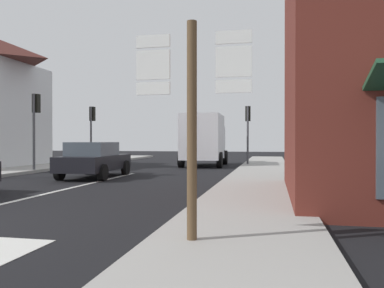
# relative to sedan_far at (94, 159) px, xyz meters

# --- Properties ---
(ground_plane) EXTENTS (80.00, 80.00, 0.00)m
(ground_plane) POSITION_rel_sedan_far_xyz_m (0.87, 0.21, -0.76)
(ground_plane) COLOR black
(sidewalk_right) EXTENTS (2.60, 44.00, 0.14)m
(sidewalk_right) POSITION_rel_sedan_far_xyz_m (6.78, -1.79, -0.69)
(sidewalk_right) COLOR #9E9B96
(sidewalk_right) RESTS_ON ground
(lane_centre_stripe) EXTENTS (0.16, 12.00, 0.01)m
(lane_centre_stripe) POSITION_rel_sedan_far_xyz_m (0.87, -3.79, -0.75)
(lane_centre_stripe) COLOR silver
(lane_centre_stripe) RESTS_ON ground
(sedan_far) EXTENTS (2.14, 4.28, 1.47)m
(sedan_far) POSITION_rel_sedan_far_xyz_m (0.00, 0.00, 0.00)
(sedan_far) COLOR black
(sedan_far) RESTS_ON ground
(delivery_truck) EXTENTS (2.61, 5.06, 3.05)m
(delivery_truck) POSITION_rel_sedan_far_xyz_m (3.20, 8.16, 0.89)
(delivery_truck) COLOR silver
(delivery_truck) RESTS_ON ground
(route_sign_post) EXTENTS (1.66, 0.14, 3.20)m
(route_sign_post) POSITION_rel_sedan_far_xyz_m (6.13, -9.72, 1.15)
(route_sign_post) COLOR brown
(route_sign_post) RESTS_ON ground
(traffic_light_far_left) EXTENTS (0.30, 0.49, 3.69)m
(traffic_light_far_left) POSITION_rel_sedan_far_xyz_m (-4.03, 8.09, 1.97)
(traffic_light_far_left) COLOR #47474C
(traffic_light_far_left) RESTS_ON ground
(traffic_light_far_right) EXTENTS (0.30, 0.49, 3.62)m
(traffic_light_far_right) POSITION_rel_sedan_far_xyz_m (5.78, 8.77, 1.92)
(traffic_light_far_right) COLOR #47474C
(traffic_light_far_right) RESTS_ON ground
(traffic_light_near_left) EXTENTS (0.30, 0.49, 3.80)m
(traffic_light_near_left) POSITION_rel_sedan_far_xyz_m (-4.03, 2.02, 2.05)
(traffic_light_near_left) COLOR #47474C
(traffic_light_near_left) RESTS_ON ground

